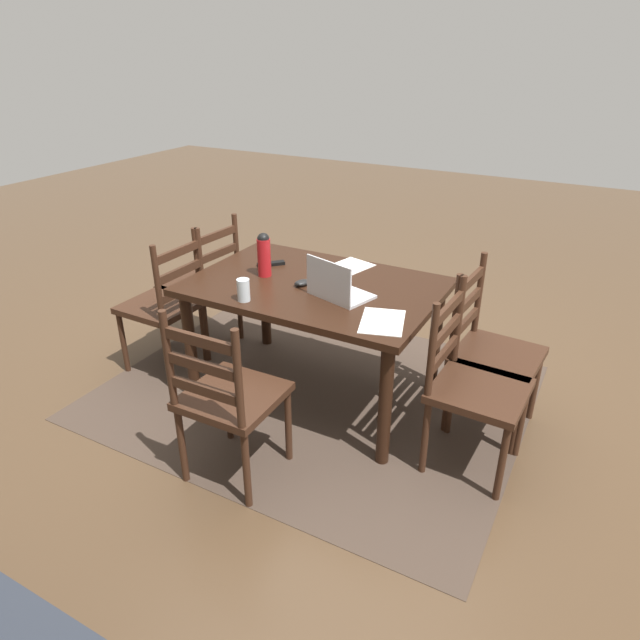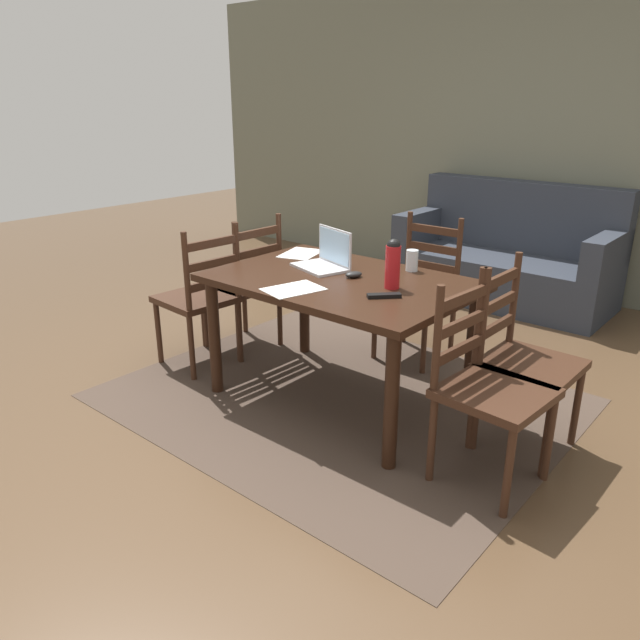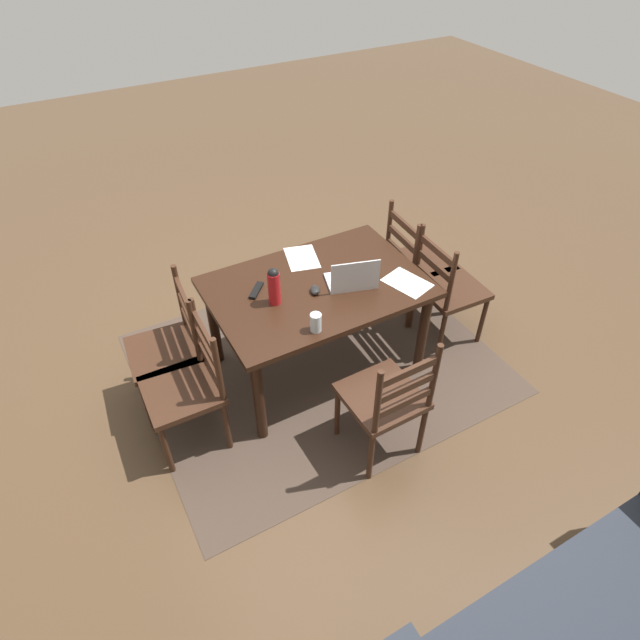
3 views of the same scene
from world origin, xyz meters
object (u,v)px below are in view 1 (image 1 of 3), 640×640
chair_right_near (203,285)px  tv_remote (271,264)px  water_bottle (264,254)px  drinking_glass (243,290)px  chair_left_near (491,352)px  chair_right_far (166,305)px  dining_table (314,299)px  laptop (336,288)px  chair_far_head (228,398)px  computer_mouse (302,283)px  chair_left_far (472,386)px

chair_right_near → tv_remote: bearing=174.3°
water_bottle → drinking_glass: water_bottle is taller
chair_left_near → chair_right_far: 2.03m
dining_table → laptop: (-0.20, 0.12, 0.15)m
chair_right_near → chair_right_far: bearing=90.0°
water_bottle → drinking_glass: bearing=106.0°
tv_remote → chair_far_head: bearing=-25.9°
dining_table → water_bottle: 0.40m
chair_right_near → water_bottle: bearing=161.9°
water_bottle → computer_mouse: size_ratio=2.62×
chair_right_far → drinking_glass: (-0.78, 0.19, 0.34)m
chair_left_near → chair_far_head: 1.44m
drinking_glass → computer_mouse: (-0.17, -0.33, -0.04)m
dining_table → chair_right_far: size_ratio=1.49×
laptop → chair_right_far: bearing=3.5°
chair_left_near → chair_right_near: same height
chair_right_near → drinking_glass: chair_right_near is taller
dining_table → tv_remote: size_ratio=8.31×
chair_left_near → tv_remote: (1.37, 0.07, 0.29)m
laptop → water_bottle: bearing=-9.6°
computer_mouse → chair_right_far: bearing=33.5°
water_bottle → tv_remote: bearing=-69.1°
water_bottle → chair_left_far: bearing=173.1°
chair_left_far → chair_far_head: bearing=33.6°
dining_table → chair_right_far: chair_right_far is taller
chair_far_head → chair_right_near: bearing=-46.2°
drinking_glass → computer_mouse: size_ratio=1.22×
chair_right_far → chair_left_far: size_ratio=1.00×
chair_right_near → chair_right_far: (-0.00, 0.38, 0.00)m
chair_right_far → chair_right_near: bearing=-90.0°
tv_remote → laptop: bearing=19.8°
chair_right_far → chair_left_far: 1.99m
chair_right_near → chair_right_far: 0.38m
dining_table → chair_far_head: bearing=90.1°
chair_left_near → water_bottle: 1.40m
chair_left_far → water_bottle: 1.39m
chair_right_near → chair_left_far: 2.03m
chair_right_far → dining_table: bearing=-169.0°
chair_left_far → laptop: (0.79, -0.07, 0.34)m
chair_left_far → chair_right_far: bearing=0.1°
chair_right_near → laptop: 1.28m
water_bottle → computer_mouse: water_bottle is taller
chair_far_head → chair_left_far: size_ratio=1.00×
laptop → water_bottle: (0.52, -0.09, 0.08)m
dining_table → chair_left_far: chair_left_far is taller
drinking_glass → dining_table: bearing=-119.4°
computer_mouse → chair_left_near: bearing=-140.7°
chair_right_far → chair_far_head: bearing=146.5°
chair_right_far → chair_far_head: size_ratio=1.00×
chair_left_near → tv_remote: size_ratio=5.59×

